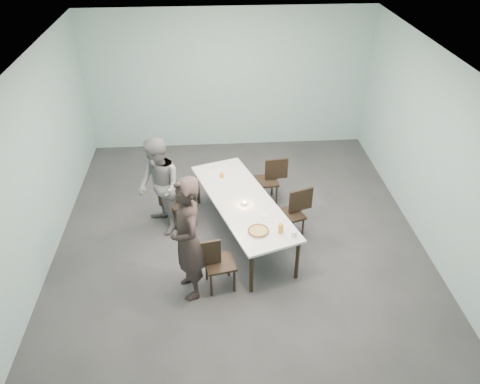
{
  "coord_description": "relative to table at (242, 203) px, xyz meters",
  "views": [
    {
      "loc": [
        -0.43,
        -6.01,
        5.01
      ],
      "look_at": [
        0.0,
        -0.01,
        1.0
      ],
      "focal_mm": 35.0,
      "sensor_mm": 36.0,
      "label": 1
    }
  ],
  "objects": [
    {
      "name": "menu",
      "position": [
        -0.4,
        0.88,
        0.06
      ],
      "size": [
        0.35,
        0.3,
        0.01
      ],
      "primitive_type": "cube",
      "rotation": [
        0.0,
        0.0,
        0.32
      ],
      "color": "silver",
      "rests_on": "table"
    },
    {
      "name": "pizza",
      "position": [
        0.17,
        -0.84,
        0.08
      ],
      "size": [
        0.34,
        0.34,
        0.04
      ],
      "color": "white",
      "rests_on": "table"
    },
    {
      "name": "beer_glass",
      "position": [
        0.49,
        -0.87,
        0.13
      ],
      "size": [
        0.08,
        0.08,
        0.15
      ],
      "primitive_type": "cylinder",
      "color": "#C7892B",
      "rests_on": "table"
    },
    {
      "name": "chair_near_right",
      "position": [
        0.86,
        0.01,
        -0.19
      ],
      "size": [
        0.65,
        0.53,
        0.87
      ],
      "rotation": [
        0.0,
        0.0,
        3.47
      ],
      "color": "black",
      "rests_on": "ground"
    },
    {
      "name": "side_plate",
      "position": [
        0.3,
        -0.43,
        0.06
      ],
      "size": [
        0.18,
        0.18,
        0.01
      ],
      "primitive_type": "cylinder",
      "color": "white",
      "rests_on": "table"
    },
    {
      "name": "table",
      "position": [
        0.0,
        0.0,
        0.0
      ],
      "size": [
        1.68,
        2.75,
        0.75
      ],
      "rotation": [
        0.0,
        0.0,
        0.32
      ],
      "color": "white",
      "rests_on": "ground"
    },
    {
      "name": "chair_far_right",
      "position": [
        0.59,
        1.04,
        -0.19
      ],
      "size": [
        0.63,
        0.46,
        0.87
      ],
      "rotation": [
        0.0,
        0.0,
        3.24
      ],
      "color": "black",
      "rests_on": "ground"
    },
    {
      "name": "diner_near",
      "position": [
        -0.84,
        -1.19,
        0.26
      ],
      "size": [
        0.63,
        0.8,
        1.92
      ],
      "primitive_type": "imported",
      "rotation": [
        0.0,
        0.0,
        -1.3
      ],
      "color": "black",
      "rests_on": "ground"
    },
    {
      "name": "water_tumbler",
      "position": [
        0.67,
        -0.97,
        0.1
      ],
      "size": [
        0.08,
        0.08,
        0.09
      ],
      "primitive_type": "cylinder",
      "color": "silver",
      "rests_on": "table"
    },
    {
      "name": "tealight",
      "position": [
        0.02,
        -0.13,
        0.08
      ],
      "size": [
        0.06,
        0.06,
        0.05
      ],
      "color": "silver",
      "rests_on": "table"
    },
    {
      "name": "chair_near_left",
      "position": [
        -0.49,
        -1.14,
        -0.19
      ],
      "size": [
        0.64,
        0.49,
        0.87
      ],
      "rotation": [
        0.0,
        0.0,
        0.19
      ],
      "color": "black",
      "rests_on": "ground"
    },
    {
      "name": "ground",
      "position": [
        -0.05,
        -0.13,
        -0.69
      ],
      "size": [
        7.0,
        7.0,
        0.0
      ],
      "primitive_type": "plane",
      "color": "#333335",
      "rests_on": "ground"
    },
    {
      "name": "chair_far_left",
      "position": [
        -1.07,
        0.45,
        -0.19
      ],
      "size": [
        0.65,
        0.53,
        0.87
      ],
      "rotation": [
        0.0,
        0.0,
        0.32
      ],
      "color": "black",
      "rests_on": "ground"
    },
    {
      "name": "room_shell",
      "position": [
        -0.05,
        -0.13,
        1.33
      ],
      "size": [
        6.02,
        7.02,
        3.01
      ],
      "color": "#95BCBA",
      "rests_on": "ground"
    },
    {
      "name": "amber_tumbler",
      "position": [
        -0.3,
        0.71,
        0.1
      ],
      "size": [
        0.07,
        0.07,
        0.08
      ],
      "primitive_type": "cylinder",
      "color": "#C7892B",
      "rests_on": "table"
    },
    {
      "name": "diner_far",
      "position": [
        -1.34,
        0.32,
        0.16
      ],
      "size": [
        0.94,
        1.02,
        1.7
      ],
      "primitive_type": "imported",
      "rotation": [
        0.0,
        0.0,
        -1.11
      ],
      "color": "slate",
      "rests_on": "ground"
    }
  ]
}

